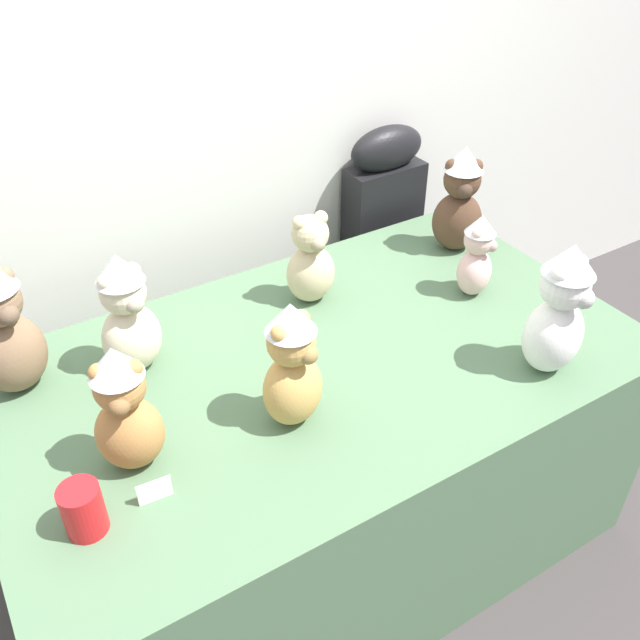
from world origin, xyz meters
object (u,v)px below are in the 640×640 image
object	(u,v)px
teddy_bear_snow	(559,311)
party_cup_red	(83,510)
display_table	(320,454)
teddy_bear_sand	(311,261)
teddy_bear_mocha	(3,328)
teddy_bear_honey	(292,366)
teddy_bear_blush	(477,256)
teddy_bear_cocoa	(459,201)
instrument_case	(380,256)
teddy_bear_cream	(128,315)
teddy_bear_caramel	(125,410)

from	to	relation	value
teddy_bear_snow	party_cup_red	xyz separation A→B (m)	(-1.11, 0.12, -0.12)
display_table	teddy_bear_sand	size ratio (longest dim) A/B	6.06
teddy_bear_mocha	teddy_bear_honey	distance (m)	0.66
teddy_bear_blush	teddy_bear_cocoa	xyz separation A→B (m)	(0.12, 0.22, 0.04)
instrument_case	teddy_bear_blush	size ratio (longest dim) A/B	4.03
display_table	teddy_bear_cream	xyz separation A→B (m)	(-0.40, 0.21, 0.51)
teddy_bear_caramel	teddy_bear_cocoa	distance (m)	1.21
teddy_bear_mocha	teddy_bear_cocoa	size ratio (longest dim) A/B	1.06
teddy_bear_sand	teddy_bear_honey	xyz separation A→B (m)	(-0.28, -0.39, 0.03)
teddy_bear_caramel	teddy_bear_mocha	size ratio (longest dim) A/B	0.87
display_table	teddy_bear_cocoa	bearing A→B (deg)	20.79
teddy_bear_snow	teddy_bear_sand	distance (m)	0.66
teddy_bear_caramel	teddy_bear_sand	xyz separation A→B (m)	(0.63, 0.33, -0.03)
instrument_case	teddy_bear_snow	distance (m)	1.01
teddy_bear_sand	teddy_bear_honey	distance (m)	0.48
teddy_bear_blush	teddy_bear_mocha	xyz separation A→B (m)	(-1.19, 0.26, 0.05)
display_table	teddy_bear_blush	distance (m)	0.71
teddy_bear_snow	teddy_bear_mocha	distance (m)	1.28
teddy_bear_mocha	teddy_bear_honey	xyz separation A→B (m)	(0.50, -0.44, -0.02)
teddy_bear_blush	display_table	bearing A→B (deg)	153.28
teddy_bear_snow	teddy_bear_sand	world-z (taller)	teddy_bear_snow
teddy_bear_mocha	party_cup_red	xyz separation A→B (m)	(0.02, -0.49, -0.12)
teddy_bear_caramel	teddy_bear_sand	size ratio (longest dim) A/B	1.15
teddy_bear_cream	teddy_bear_blush	distance (m)	0.95
display_table	teddy_bear_snow	bearing A→B (deg)	-34.83
teddy_bear_sand	party_cup_red	world-z (taller)	teddy_bear_sand
teddy_bear_sand	party_cup_red	distance (m)	0.88
teddy_bear_cocoa	party_cup_red	size ratio (longest dim) A/B	3.06
teddy_bear_cream	teddy_bear_cocoa	xyz separation A→B (m)	(1.05, 0.04, 0.01)
teddy_bear_caramel	teddy_bear_blush	bearing A→B (deg)	27.09
teddy_bear_cream	teddy_bear_honey	bearing A→B (deg)	-69.66
teddy_bear_mocha	teddy_bear_honey	size ratio (longest dim) A/B	1.12
teddy_bear_snow	teddy_bear_blush	xyz separation A→B (m)	(0.07, 0.35, -0.05)
teddy_bear_cocoa	teddy_bear_blush	bearing A→B (deg)	-87.60
teddy_bear_cream	teddy_bear_caramel	size ratio (longest dim) A/B	1.05
display_table	teddy_bear_mocha	size ratio (longest dim) A/B	4.58
teddy_bear_caramel	teddy_bear_snow	xyz separation A→B (m)	(0.97, -0.23, 0.02)
teddy_bear_snow	instrument_case	bearing A→B (deg)	69.59
teddy_bear_caramel	teddy_bear_snow	world-z (taller)	teddy_bear_snow
teddy_bear_honey	party_cup_red	world-z (taller)	teddy_bear_honey
instrument_case	party_cup_red	distance (m)	1.53
party_cup_red	teddy_bear_sand	bearing A→B (deg)	30.01
teddy_bear_cocoa	teddy_bear_cream	bearing A→B (deg)	-146.62
instrument_case	teddy_bear_mocha	world-z (taller)	teddy_bear_mocha
display_table	teddy_bear_snow	world-z (taller)	teddy_bear_snow
teddy_bear_cream	teddy_bear_sand	size ratio (longest dim) A/B	1.20
teddy_bear_blush	teddy_bear_snow	bearing A→B (deg)	-130.20
display_table	party_cup_red	world-z (taller)	party_cup_red
display_table	teddy_bear_caramel	distance (m)	0.72
teddy_bear_sand	teddy_bear_mocha	distance (m)	0.78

